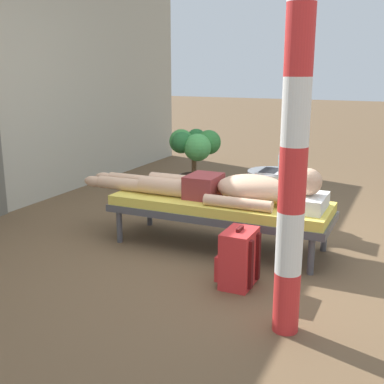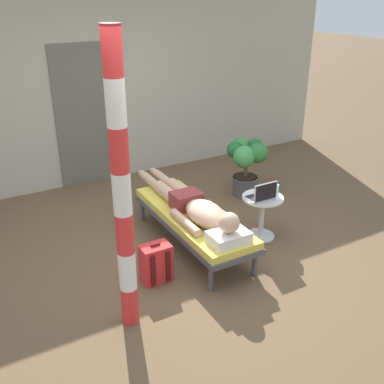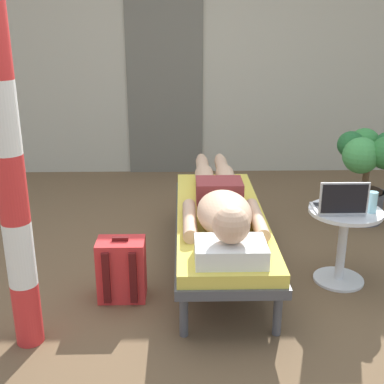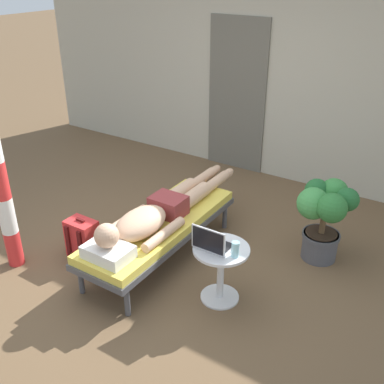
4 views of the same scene
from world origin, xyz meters
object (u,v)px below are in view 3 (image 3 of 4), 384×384
(side_table, at_px, (343,233))
(laptop, at_px, (340,204))
(drink_glass, at_px, (372,202))
(lounge_chair, at_px, (220,223))
(backpack, at_px, (122,270))
(potted_plant, at_px, (367,166))
(porch_post, at_px, (3,118))
(person_reclining, at_px, (221,202))

(side_table, xyz_separation_m, laptop, (-0.06, -0.05, 0.23))
(drink_glass, bearing_deg, lounge_chair, 164.37)
(backpack, bearing_deg, potted_plant, 32.07)
(porch_post, bearing_deg, potted_plant, 34.73)
(side_table, relative_size, porch_post, 0.21)
(side_table, distance_m, drink_glass, 0.28)
(person_reclining, distance_m, drink_glass, 0.98)
(laptop, distance_m, potted_plant, 1.26)
(drink_glass, relative_size, potted_plant, 0.17)
(person_reclining, xyz_separation_m, potted_plant, (1.33, 0.88, -0.01))
(person_reclining, bearing_deg, backpack, -151.38)
(side_table, bearing_deg, laptop, -139.48)
(person_reclining, xyz_separation_m, backpack, (-0.66, -0.36, -0.32))
(person_reclining, xyz_separation_m, side_table, (0.80, -0.18, -0.16))
(side_table, height_order, potted_plant, potted_plant)
(lounge_chair, relative_size, person_reclining, 0.86)
(laptop, distance_m, backpack, 1.46)
(lounge_chair, distance_m, laptop, 0.83)
(drink_glass, relative_size, porch_post, 0.05)
(drink_glass, height_order, backpack, drink_glass)
(laptop, xyz_separation_m, backpack, (-1.40, -0.13, -0.39))
(porch_post, bearing_deg, person_reclining, 35.92)
(drink_glass, distance_m, backpack, 1.66)
(lounge_chair, xyz_separation_m, porch_post, (-1.12, -0.86, 0.91))
(lounge_chair, distance_m, side_table, 0.83)
(lounge_chair, relative_size, side_table, 3.55)
(lounge_chair, xyz_separation_m, drink_glass, (0.95, -0.27, 0.25))
(person_reclining, relative_size, side_table, 4.15)
(potted_plant, bearing_deg, laptop, -117.60)
(side_table, distance_m, potted_plant, 1.20)
(lounge_chair, xyz_separation_m, side_table, (0.80, -0.22, 0.01))
(drink_glass, bearing_deg, porch_post, -164.11)
(person_reclining, relative_size, potted_plant, 2.72)
(drink_glass, height_order, porch_post, porch_post)
(backpack, distance_m, potted_plant, 2.36)
(lounge_chair, bearing_deg, person_reclining, -90.00)
(backpack, height_order, potted_plant, potted_plant)
(potted_plant, bearing_deg, drink_glass, -108.61)
(side_table, xyz_separation_m, backpack, (-1.46, -0.18, -0.16))
(laptop, relative_size, drink_glass, 2.27)
(side_table, height_order, porch_post, porch_post)
(backpack, xyz_separation_m, potted_plant, (1.98, 1.24, 0.31))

